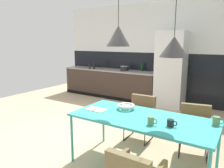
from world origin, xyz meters
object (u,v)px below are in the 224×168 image
mug_white_ceramic (217,121)px  bottle_spice_small (142,68)px  pendant_lamp_over_table_near (118,36)px  armchair_head_of_table (195,122)px  bottle_wine_green (94,65)px  dining_table (142,120)px  mug_tall_blue (171,123)px  open_book (96,109)px  bottle_vinegar_dark (90,66)px  pendant_lamp_over_table_far (174,47)px  cooking_pot (124,68)px  mug_wide_latte (151,121)px  fruit_bowl (126,106)px  armchair_facing_counter (141,112)px  refrigerator_column (171,69)px

mug_white_ceramic → bottle_spice_small: (-2.45, 3.12, 0.19)m
mug_white_ceramic → pendant_lamp_over_table_near: (-1.27, -0.22, 1.03)m
armchair_head_of_table → bottle_wine_green: bottle_wine_green is taller
dining_table → mug_tall_blue: size_ratio=15.50×
mug_white_ceramic → open_book: bearing=-169.1°
bottle_vinegar_dark → pendant_lamp_over_table_near: size_ratio=0.24×
pendant_lamp_over_table_far → mug_white_ceramic: bearing=25.7°
mug_white_ceramic → cooking_pot: 4.16m
armchair_head_of_table → cooking_pot: bearing=-53.4°
pendant_lamp_over_table_far → bottle_vinegar_dark: bearing=140.8°
bottle_vinegar_dark → mug_tall_blue: bearing=-39.9°
mug_wide_latte → bottle_vinegar_dark: (-3.45, 3.14, 0.19)m
cooking_pot → fruit_bowl: bearing=-60.1°
cooking_pot → pendant_lamp_over_table_near: pendant_lamp_over_table_near is taller
armchair_head_of_table → bottle_vinegar_dark: bearing=-40.7°
bottle_wine_green → bottle_vinegar_dark: 0.15m
bottle_vinegar_dark → open_book: bearing=-50.1°
fruit_bowl → mug_tall_blue: 0.83m
pendant_lamp_over_table_far → armchair_head_of_table: bearing=80.8°
mug_wide_latte → cooking_pot: bearing=124.0°
armchair_head_of_table → bottle_vinegar_dark: 4.34m
mug_white_ceramic → dining_table: bearing=-165.4°
mug_tall_blue → cooking_pot: bearing=127.2°
armchair_facing_counter → mug_wide_latte: bearing=118.9°
dining_table → armchair_facing_counter: armchair_facing_counter is taller
refrigerator_column → armchair_head_of_table: 2.65m
bottle_spice_small → bottle_wine_green: bearing=-168.5°
armchair_facing_counter → bottle_spice_small: bearing=-67.1°
cooking_pot → bottle_spice_small: bearing=20.1°
refrigerator_column → cooking_pot: 1.43m
mug_tall_blue → cooking_pot: 4.12m
mug_wide_latte → pendant_lamp_over_table_near: 1.20m
refrigerator_column → mug_white_ceramic: 3.32m
pendant_lamp_over_table_far → bottle_spice_small: bearing=120.1°
mug_tall_blue → pendant_lamp_over_table_far: 0.91m
armchair_facing_counter → cooking_pot: cooking_pot is taller
bottle_vinegar_dark → armchair_head_of_table: bearing=-29.2°
dining_table → armchair_head_of_table: bearing=58.2°
dining_table → mug_wide_latte: mug_wide_latte is taller
armchair_facing_counter → mug_tall_blue: mug_tall_blue is taller
dining_table → pendant_lamp_over_table_near: (-0.38, 0.00, 1.12)m
armchair_facing_counter → bottle_vinegar_dark: 3.53m
mug_tall_blue → bottle_spice_small: 4.00m
mug_white_ceramic → pendant_lamp_over_table_far: size_ratio=0.10×
mug_wide_latte → bottle_vinegar_dark: bearing=137.7°
armchair_facing_counter → mug_white_ceramic: (1.31, -0.64, 0.29)m
fruit_bowl → mug_white_ceramic: mug_white_ceramic is taller
refrigerator_column → bottle_spice_small: (-0.93, 0.17, -0.02)m
mug_white_ceramic → mug_wide_latte: bearing=-147.7°
refrigerator_column → mug_white_ceramic: size_ratio=15.52×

